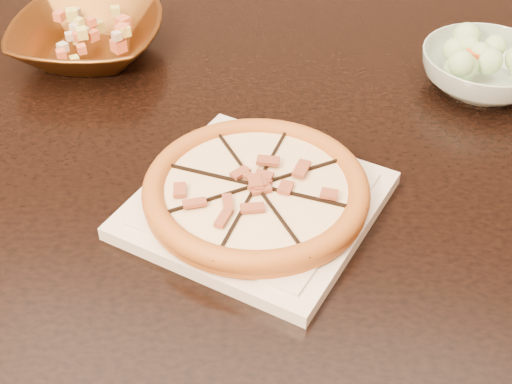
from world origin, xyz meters
TOP-DOWN VIEW (x-y plane):
  - dining_table at (0.10, -0.00)m, footprint 1.56×1.09m
  - plate at (0.19, -0.18)m, footprint 0.36×0.36m
  - pizza at (0.19, -0.18)m, footprint 0.28×0.28m
  - bronze_bowl at (-0.13, 0.17)m, footprint 0.25×0.25m
  - mixed_dish at (-0.13, 0.17)m, footprint 0.12×0.12m
  - salad_bowl at (0.50, 0.15)m, footprint 0.24×0.24m
  - salad at (0.50, 0.15)m, footprint 0.09×0.10m

SIDE VIEW (x-z plane):
  - dining_table at x=0.10m, z-range 0.28..1.03m
  - plate at x=0.19m, z-range 0.75..0.77m
  - bronze_bowl at x=-0.13m, z-range 0.75..0.81m
  - salad_bowl at x=0.50m, z-range 0.75..0.81m
  - pizza at x=0.19m, z-range 0.77..0.80m
  - mixed_dish at x=-0.13m, z-range 0.81..0.84m
  - salad at x=0.50m, z-range 0.81..0.85m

